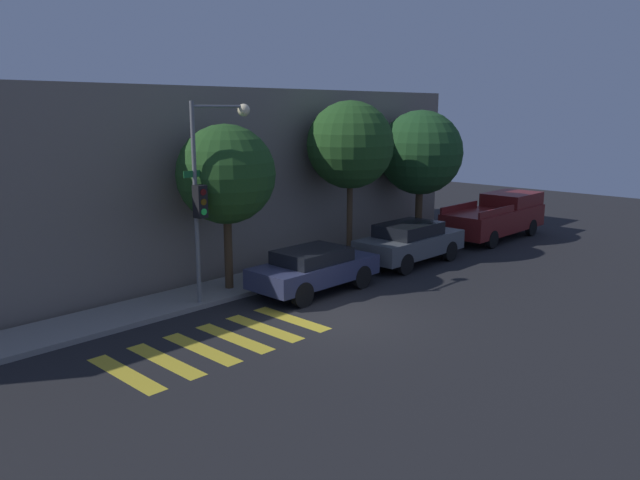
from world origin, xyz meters
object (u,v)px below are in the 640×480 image
object	(u,v)px
pickup_truck	(497,216)
tree_near_corner	(226,175)
sedan_near_corner	(314,268)
tree_far_end	(421,153)
tree_midblock	(350,145)
traffic_light_pole	(209,179)
sedan_middle	(410,242)

from	to	relation	value
pickup_truck	tree_near_corner	bearing A→B (deg)	171.80
sedan_near_corner	tree_far_end	xyz separation A→B (m)	(8.23, 1.90, 3.01)
tree_midblock	tree_far_end	bearing A→B (deg)	0.00
traffic_light_pole	sedan_near_corner	bearing A→B (deg)	-23.93
sedan_near_corner	tree_midblock	xyz separation A→B (m)	(3.83, 1.90, 3.50)
sedan_middle	pickup_truck	world-z (taller)	pickup_truck
traffic_light_pole	sedan_near_corner	distance (m)	4.26
tree_midblock	pickup_truck	bearing A→B (deg)	-14.07
tree_midblock	tree_far_end	distance (m)	4.43
tree_near_corner	tree_far_end	world-z (taller)	tree_far_end
tree_near_corner	tree_midblock	world-z (taller)	tree_midblock
pickup_truck	tree_near_corner	xyz separation A→B (m)	(-13.20, 1.90, 2.65)
sedan_near_corner	tree_near_corner	bearing A→B (deg)	133.11
traffic_light_pole	tree_midblock	world-z (taller)	tree_midblock
sedan_near_corner	pickup_truck	xyz separation A→B (m)	(11.42, 0.00, 0.21)
sedan_middle	tree_midblock	xyz separation A→B (m)	(-1.14, 1.90, 3.43)
sedan_middle	tree_far_end	xyz separation A→B (m)	(3.26, 1.90, 2.94)
tree_midblock	tree_far_end	xyz separation A→B (m)	(4.40, 0.00, -0.49)
traffic_light_pole	tree_far_end	distance (m)	11.12
tree_near_corner	tree_far_end	size ratio (longest dim) A/B	0.93
tree_near_corner	tree_midblock	bearing A→B (deg)	0.00
traffic_light_pole	pickup_truck	world-z (taller)	traffic_light_pole
sedan_middle	tree_midblock	world-z (taller)	tree_midblock
tree_far_end	tree_near_corner	bearing A→B (deg)	-180.00
sedan_middle	tree_near_corner	world-z (taller)	tree_near_corner
sedan_near_corner	tree_near_corner	xyz separation A→B (m)	(-1.78, 1.90, 2.86)
sedan_middle	traffic_light_pole	bearing A→B (deg)	170.78
tree_far_end	tree_midblock	bearing A→B (deg)	180.00
traffic_light_pole	tree_near_corner	world-z (taller)	traffic_light_pole
tree_near_corner	tree_far_end	xyz separation A→B (m)	(10.01, 0.00, 0.15)
traffic_light_pole	pickup_truck	bearing A→B (deg)	-5.09
pickup_truck	sedan_near_corner	bearing A→B (deg)	180.00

